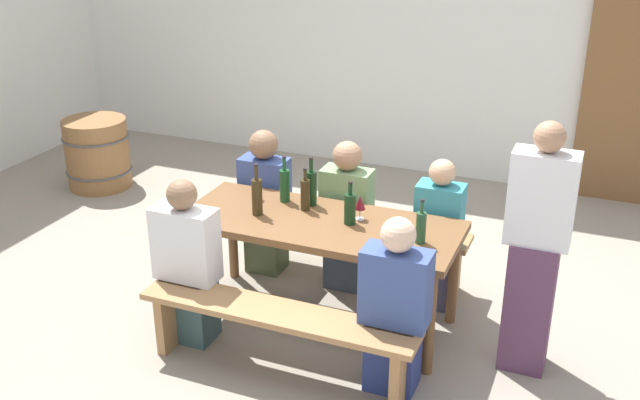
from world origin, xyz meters
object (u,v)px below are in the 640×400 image
bench_far (354,235)px  wine_bottle_2 (285,185)px  seated_guest_far_0 (265,204)px  wooden_door (634,93)px  seated_guest_far_1 (346,218)px  wine_bottle_4 (421,227)px  wine_bottle_0 (350,208)px  wine_barrel (97,153)px  wine_bottle_1 (311,187)px  wine_glass_1 (360,203)px  wine_glass_0 (257,187)px  seated_guest_near_1 (395,310)px  tasting_table (320,233)px  wine_bottle_3 (305,194)px  seated_guest_far_2 (438,237)px  standing_host (535,255)px  bench_near (277,325)px  seated_guest_near_0 (187,266)px  wine_bottle_5 (257,196)px

bench_far → wine_bottle_2: 0.78m
wine_bottle_2 → seated_guest_far_0: (-0.31, 0.31, -0.32)m
wooden_door → seated_guest_far_1: 3.15m
wine_bottle_4 → seated_guest_far_1: bearing=140.2°
wine_bottle_0 → seated_guest_far_1: seated_guest_far_1 is taller
wooden_door → wine_barrel: size_ratio=3.06×
wine_bottle_1 → seated_guest_far_1: bearing=63.5°
wine_glass_1 → wine_bottle_0: bearing=-113.8°
wine_glass_0 → seated_guest_far_1: (0.53, 0.37, -0.30)m
seated_guest_near_1 → seated_guest_far_1: 1.26m
wine_bottle_0 → wine_barrel: size_ratio=0.43×
wooden_door → wine_bottle_2: bearing=-127.6°
tasting_table → wine_glass_1: wine_glass_1 is taller
bench_far → seated_guest_near_1: seated_guest_near_1 is taller
wine_bottle_0 → seated_guest_near_1: (0.49, -0.56, -0.34)m
wooden_door → wine_bottle_3: wooden_door is taller
wine_bottle_3 → seated_guest_far_0: bearing=142.0°
bench_far → wine_bottle_1: size_ratio=5.06×
wine_barrel → seated_guest_far_2: bearing=-14.3°
seated_guest_far_2 → standing_host: 0.91m
bench_near → seated_guest_far_0: 1.39m
wine_bottle_1 → seated_guest_near_0: (-0.55, -0.75, -0.35)m
wooden_door → wine_bottle_2: (-2.17, -2.82, -0.18)m
wine_bottle_1 → seated_guest_far_0: bearing=149.5°
wine_bottle_0 → wine_barrel: wine_bottle_0 is taller
wine_bottle_4 → standing_host: 0.69m
wine_bottle_2 → wine_glass_0: size_ratio=2.35×
standing_host → wine_barrel: bearing=-18.5°
seated_guest_near_0 → wine_barrel: 3.02m
wine_bottle_0 → wine_glass_0: 0.74m
wine_glass_0 → seated_guest_near_1: bearing=-29.3°
wine_bottle_0 → standing_host: 1.19m
bench_far → wine_bottle_5: wine_bottle_5 is taller
wine_bottle_0 → seated_guest_near_0: bearing=-148.0°
bench_far → wine_bottle_5: size_ratio=4.87×
seated_guest_far_1 → wine_barrel: (-2.97, 0.93, -0.20)m
wine_bottle_0 → wine_bottle_5: size_ratio=0.82×
wine_bottle_0 → wine_glass_1: bearing=66.2°
wine_glass_0 → wine_bottle_1: bearing=9.7°
seated_guest_near_1 → wine_barrel: size_ratio=1.62×
wine_bottle_0 → seated_guest_far_1: (-0.20, 0.49, -0.31)m
wooden_door → wine_bottle_3: size_ratio=6.99×
wine_glass_0 → seated_guest_far_1: size_ratio=0.12×
wine_bottle_4 → seated_guest_near_0: bearing=-161.6°
tasting_table → bench_near: tasting_table is taller
seated_guest_far_2 → standing_host: bearing=53.2°
bench_far → wine_glass_1: 0.79m
seated_guest_near_0 → seated_guest_near_1: size_ratio=1.01×
wine_bottle_4 → standing_host: bearing=5.1°
wine_glass_1 → wine_bottle_3: bearing=179.0°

